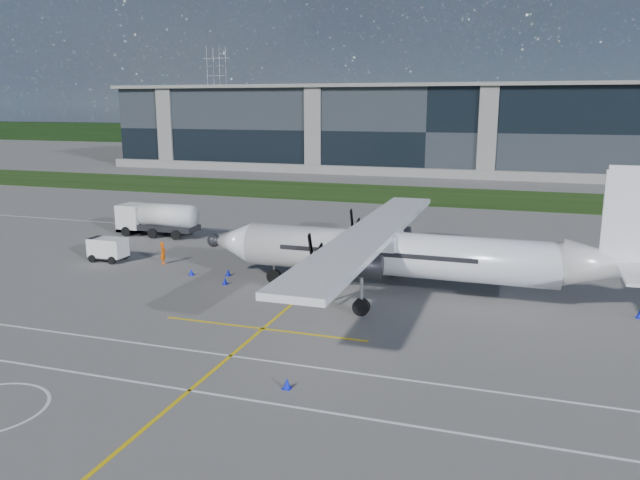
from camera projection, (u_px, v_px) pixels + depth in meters
ground at (387, 203)px, 78.06m from camera, size 400.00×400.00×0.00m
grass_strip at (399, 194)px, 85.48m from camera, size 400.00×18.00×0.04m
terminal_building at (434, 130)px, 113.57m from camera, size 120.00×20.00×15.00m
tree_line at (465, 138)px, 170.21m from camera, size 400.00×6.00×6.00m
pylon_west at (217, 95)px, 201.36m from camera, size 9.00×4.60×30.00m
yellow_taxiway_centerline at (343, 261)px, 49.31m from camera, size 0.20×70.00×0.01m
white_lane_line at (130, 381)px, 27.96m from camera, size 90.00×0.15×0.01m
turboprop_aircraft at (413, 229)px, 39.31m from camera, size 28.52×29.57×8.87m
fuel_tanker_truck at (152, 219)px, 58.67m from camera, size 8.18×2.66×3.07m
baggage_tug at (108, 250)px, 49.20m from camera, size 3.04×1.82×1.82m
ground_crew_person at (163, 251)px, 48.21m from camera, size 0.74×0.92×2.00m
safety_cone_nose_stbd at (228, 272)px, 45.08m from camera, size 0.36×0.36×0.50m
safety_cone_portwing at (287, 383)px, 27.18m from camera, size 0.36×0.36×0.50m
safety_cone_tail at (639, 314)px, 36.13m from camera, size 0.36×0.36×0.50m
safety_cone_fwd at (191, 272)px, 45.19m from camera, size 0.36×0.36×0.50m
safety_cone_nose_port at (225, 281)px, 42.92m from camera, size 0.36×0.36×0.50m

